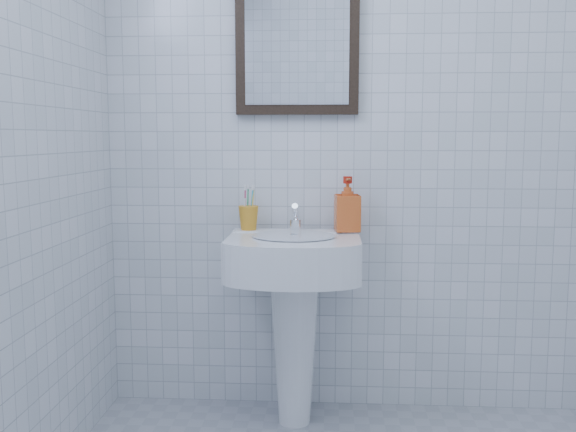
{
  "coord_description": "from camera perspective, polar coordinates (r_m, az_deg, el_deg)",
  "views": [
    {
      "loc": [
        -0.17,
        -1.47,
        1.15
      ],
      "look_at": [
        -0.32,
        0.86,
        0.86
      ],
      "focal_mm": 40.0,
      "sensor_mm": 36.0,
      "label": 1
    }
  ],
  "objects": [
    {
      "name": "wall_mirror",
      "position": [
        2.69,
        0.82,
        15.62
      ],
      "size": [
        0.5,
        0.04,
        0.62
      ],
      "color": "black",
      "rests_on": "wall_back"
    },
    {
      "name": "faucet",
      "position": [
        2.57,
        0.67,
        -0.33
      ],
      "size": [
        0.05,
        0.1,
        0.12
      ],
      "color": "white",
      "rests_on": "washbasin"
    },
    {
      "name": "wall_back",
      "position": [
        2.68,
        7.42,
        9.13
      ],
      "size": [
        2.2,
        0.02,
        2.5
      ],
      "primitive_type": "cube",
      "color": "white",
      "rests_on": "ground"
    },
    {
      "name": "soap_dispenser",
      "position": [
        2.58,
        5.3,
        1.05
      ],
      "size": [
        0.11,
        0.11,
        0.22
      ],
      "primitive_type": "imported",
      "rotation": [
        0.0,
        0.0,
        0.11
      ],
      "color": "red",
      "rests_on": "washbasin"
    },
    {
      "name": "toothbrush_cup",
      "position": [
        2.61,
        -3.53,
        -0.17
      ],
      "size": [
        0.09,
        0.09,
        0.1
      ],
      "primitive_type": null,
      "rotation": [
        0.0,
        0.0,
        -0.11
      ],
      "color": "orange",
      "rests_on": "washbasin"
    },
    {
      "name": "washbasin",
      "position": [
        2.54,
        0.55,
        -7.24
      ],
      "size": [
        0.51,
        0.37,
        0.78
      ],
      "color": "white",
      "rests_on": "ground"
    }
  ]
}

